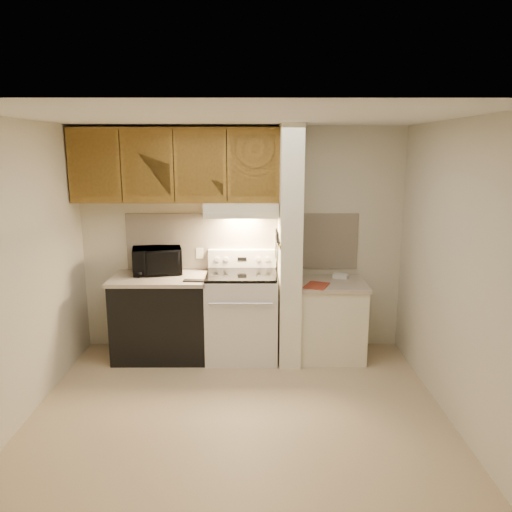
{
  "coord_description": "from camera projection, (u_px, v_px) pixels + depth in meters",
  "views": [
    {
      "loc": [
        0.15,
        -4.03,
        2.26
      ],
      "look_at": [
        0.15,
        0.75,
        1.23
      ],
      "focal_mm": 35.0,
      "sensor_mm": 36.0,
      "label": 1
    }
  ],
  "objects": [
    {
      "name": "left_countertop",
      "position": [
        160.0,
        278.0,
        5.36
      ],
      "size": [
        1.04,
        0.67,
        0.04
      ],
      "primitive_type": "cube",
      "color": "#B6A793",
      "rests_on": "dishwasher_front"
    },
    {
      "name": "knife_blade_b",
      "position": [
        277.0,
        252.0,
        5.16
      ],
      "size": [
        0.01,
        0.04,
        0.18
      ],
      "primitive_type": "cube",
      "color": "silver",
      "rests_on": "knife_strip"
    },
    {
      "name": "range_hood",
      "position": [
        241.0,
        209.0,
        5.32
      ],
      "size": [
        0.78,
        0.44,
        0.15
      ],
      "primitive_type": "cube",
      "color": "silver",
      "rests_on": "upper_cabinets"
    },
    {
      "name": "ceiling",
      "position": [
        236.0,
        117.0,
        3.89
      ],
      "size": [
        3.6,
        3.6,
        0.0
      ],
      "primitive_type": "plane",
      "rotation": [
        3.14,
        0.0,
        0.0
      ],
      "color": "white",
      "rests_on": "wall_back"
    },
    {
      "name": "dishwasher_front",
      "position": [
        162.0,
        318.0,
        5.46
      ],
      "size": [
        1.0,
        0.63,
        0.87
      ],
      "primitive_type": "cube",
      "color": "black",
      "rests_on": "floor"
    },
    {
      "name": "range_knob_right_outer",
      "position": [
        267.0,
        259.0,
        5.56
      ],
      "size": [
        0.05,
        0.02,
        0.05
      ],
      "primitive_type": "cylinder",
      "rotation": [
        1.57,
        0.0,
        0.0
      ],
      "color": "silver",
      "rests_on": "range_backguard"
    },
    {
      "name": "oven_window",
      "position": [
        241.0,
        323.0,
        5.13
      ],
      "size": [
        0.5,
        0.01,
        0.3
      ],
      "primitive_type": "cube",
      "color": "black",
      "rests_on": "range_body"
    },
    {
      "name": "red_folder",
      "position": [
        317.0,
        285.0,
        5.21
      ],
      "size": [
        0.32,
        0.36,
        0.01
      ],
      "primitive_type": "cube",
      "rotation": [
        0.0,
        0.0,
        -0.39
      ],
      "color": "maroon",
      "rests_on": "right_countertop"
    },
    {
      "name": "hood_lip",
      "position": [
        241.0,
        216.0,
        5.13
      ],
      "size": [
        0.78,
        0.04,
        0.06
      ],
      "primitive_type": "cube",
      "color": "silver",
      "rests_on": "range_hood"
    },
    {
      "name": "range_knob_left_inner",
      "position": [
        226.0,
        259.0,
        5.56
      ],
      "size": [
        0.05,
        0.02,
        0.05
      ],
      "primitive_type": "cylinder",
      "rotation": [
        1.57,
        0.0,
        0.0
      ],
      "color": "silver",
      "rests_on": "range_backguard"
    },
    {
      "name": "oven_mitt",
      "position": [
        276.0,
        246.0,
        5.45
      ],
      "size": [
        0.03,
        0.11,
        0.26
      ],
      "primitive_type": "cube",
      "color": "gray",
      "rests_on": "partition_pillar"
    },
    {
      "name": "microwave",
      "position": [
        157.0,
        261.0,
        5.47
      ],
      "size": [
        0.59,
        0.46,
        0.29
      ],
      "primitive_type": "imported",
      "rotation": [
        0.0,
        0.0,
        0.21
      ],
      "color": "black",
      "rests_on": "left_countertop"
    },
    {
      "name": "knife_blade_a",
      "position": [
        278.0,
        252.0,
        5.09
      ],
      "size": [
        0.01,
        0.03,
        0.16
      ],
      "primitive_type": "cube",
      "color": "silver",
      "rests_on": "knife_strip"
    },
    {
      "name": "oven_handle",
      "position": [
        241.0,
        304.0,
        5.05
      ],
      "size": [
        0.65,
        0.02,
        0.02
      ],
      "primitive_type": "cylinder",
      "rotation": [
        0.0,
        1.57,
        0.0
      ],
      "color": "silver",
      "rests_on": "range_body"
    },
    {
      "name": "white_box",
      "position": [
        341.0,
        276.0,
        5.53
      ],
      "size": [
        0.19,
        0.16,
        0.04
      ],
      "primitive_type": "cube",
      "rotation": [
        0.0,
        0.0,
        -0.37
      ],
      "color": "white",
      "rests_on": "right_countertop"
    },
    {
      "name": "right_countertop",
      "position": [
        332.0,
        284.0,
        5.37
      ],
      "size": [
        0.74,
        0.64,
        0.04
      ],
      "primitive_type": "cube",
      "color": "#B6A793",
      "rests_on": "right_cab_base"
    },
    {
      "name": "knife_handle_b",
      "position": [
        277.0,
        237.0,
        5.13
      ],
      "size": [
        0.02,
        0.02,
        0.1
      ],
      "primitive_type": "cylinder",
      "color": "black",
      "rests_on": "knife_strip"
    },
    {
      "name": "cab_door_a",
      "position": [
        94.0,
        166.0,
        5.11
      ],
      "size": [
        0.46,
        0.01,
        0.63
      ],
      "primitive_type": "cube",
      "color": "brown",
      "rests_on": "upper_cabinets"
    },
    {
      "name": "cab_gap_a",
      "position": [
        121.0,
        166.0,
        5.11
      ],
      "size": [
        0.01,
        0.01,
        0.73
      ],
      "primitive_type": "cube",
      "color": "black",
      "rests_on": "upper_cabinets"
    },
    {
      "name": "teal_jar",
      "position": [
        168.0,
        267.0,
        5.57
      ],
      "size": [
        0.11,
        0.11,
        0.1
      ],
      "primitive_type": "cylinder",
      "rotation": [
        0.0,
        0.0,
        -0.4
      ],
      "color": "#276059",
      "rests_on": "left_countertop"
    },
    {
      "name": "upper_cabinets",
      "position": [
        176.0,
        165.0,
        5.27
      ],
      "size": [
        2.18,
        0.33,
        0.77
      ],
      "primitive_type": "cube",
      "color": "brown",
      "rests_on": "wall_back"
    },
    {
      "name": "backsplash",
      "position": [
        242.0,
        241.0,
        5.61
      ],
      "size": [
        2.6,
        0.02,
        0.63
      ],
      "primitive_type": "cube",
      "color": "#F5E3CA",
      "rests_on": "wall_back"
    },
    {
      "name": "outlet",
      "position": [
        200.0,
        253.0,
        5.62
      ],
      "size": [
        0.08,
        0.01,
        0.12
      ],
      "primitive_type": "cube",
      "color": "silver",
      "rests_on": "backsplash"
    },
    {
      "name": "wall_left",
      "position": [
        22.0,
        272.0,
        4.15
      ],
      "size": [
        0.02,
        3.0,
        2.5
      ],
      "primitive_type": "cube",
      "color": "beige",
      "rests_on": "floor"
    },
    {
      "name": "partition_pillar",
      "position": [
        289.0,
        246.0,
        5.28
      ],
      "size": [
        0.22,
        0.7,
        2.5
      ],
      "primitive_type": "cube",
      "color": "white",
      "rests_on": "floor"
    },
    {
      "name": "cab_gap_b",
      "position": [
        174.0,
        166.0,
        5.11
      ],
      "size": [
        0.01,
        0.01,
        0.73
      ],
      "primitive_type": "cube",
      "color": "black",
      "rests_on": "upper_cabinets"
    },
    {
      "name": "cooktop",
      "position": [
        242.0,
        274.0,
        5.35
      ],
      "size": [
        0.74,
        0.64,
        0.03
      ],
      "primitive_type": "cube",
      "color": "black",
      "rests_on": "range_body"
    },
    {
      "name": "range_backguard",
      "position": [
        242.0,
        258.0,
        5.6
      ],
      "size": [
        0.76,
        0.08,
        0.2
      ],
      "primitive_type": "cube",
      "color": "silver",
      "rests_on": "range_body"
    },
    {
      "name": "cab_gap_c",
      "position": [
        227.0,
        166.0,
        5.11
      ],
      "size": [
        0.01,
        0.01,
        0.73
      ],
      "primitive_type": "cube",
      "color": "black",
      "rests_on": "upper_cabinets"
    },
    {
      "name": "knife_blade_d",
      "position": [
        277.0,
        248.0,
        5.3
      ],
      "size": [
        0.01,
        0.04,
        0.16
      ],
      "primitive_type": "cube",
      "color": "silver",
      "rests_on": "knife_strip"
    },
    {
      "name": "knife_handle_d",
      "position": [
        277.0,
        234.0,
        5.29
      ],
      "size": [
        0.02,
        0.02,
        0.1
      ],
      "primitive_type": "cylinder",
      "color": "black",
      "rests_on": "knife_strip"
    },
    {
      "name": "range_display",
      "position": [
        242.0,
        259.0,
        5.56
      ],
      "size": [
        0.1,
        0.01,
        0.04
      ],
      "primitive_type": "cube",
      "color": "black",
      "rests_on": "range_backguard"
    },
    {
      "name": "pillar_trim",
      "position": [
        279.0,
        241.0,
        5.27
      ],
      "size": [
        0.01,
        0.7,
        0.04
      ],
      "primitive_type": "cube",
      "color": "brown",
      "rests_on": "partition_pillar"
    },
    {
      "name": "knife_handle_e",
      "position": [
        277.0,
        233.0,
        5.34
      ],
      "size": [
        0.02,
        0.02,
        0.1
      ],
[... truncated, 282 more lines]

